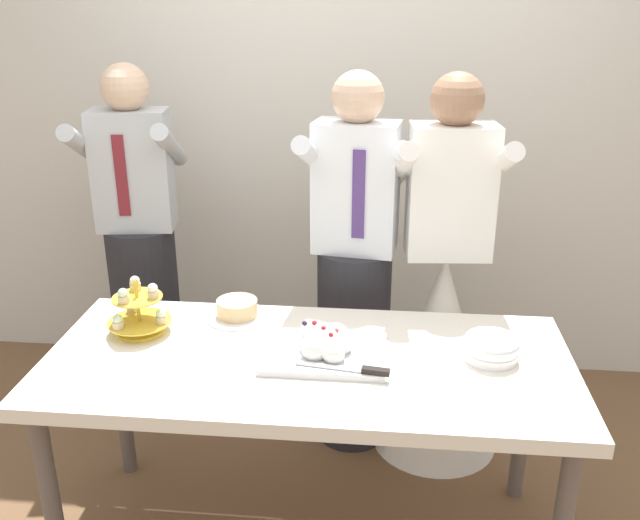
{
  "coord_description": "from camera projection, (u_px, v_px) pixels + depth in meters",
  "views": [
    {
      "loc": [
        0.24,
        -2.05,
        1.94
      ],
      "look_at": [
        0.03,
        0.15,
        1.07
      ],
      "focal_mm": 38.71,
      "sensor_mm": 36.0,
      "label": 1
    }
  ],
  "objects": [
    {
      "name": "rear_wall",
      "position": [
        339.0,
        97.0,
        3.43
      ],
      "size": [
        5.2,
        0.1,
        2.9
      ],
      "primitive_type": "cube",
      "color": "beige",
      "rests_on": "ground_plane"
    },
    {
      "name": "plate_stack",
      "position": [
        491.0,
        349.0,
        2.33
      ],
      "size": [
        0.19,
        0.19,
        0.08
      ],
      "color": "white",
      "rests_on": "dessert_table"
    },
    {
      "name": "cupcake_stand",
      "position": [
        138.0,
        313.0,
        2.49
      ],
      "size": [
        0.23,
        0.23,
        0.21
      ],
      "color": "gold",
      "rests_on": "dessert_table"
    },
    {
      "name": "main_cake_tray",
      "position": [
        325.0,
        346.0,
        2.34
      ],
      "size": [
        0.43,
        0.31,
        0.13
      ],
      "color": "silver",
      "rests_on": "dessert_table"
    },
    {
      "name": "person_groom",
      "position": [
        354.0,
        287.0,
        2.98
      ],
      "size": [
        0.52,
        0.54,
        1.66
      ],
      "color": "#232328",
      "rests_on": "ground_plane"
    },
    {
      "name": "dessert_table",
      "position": [
        308.0,
        376.0,
        2.38
      ],
      "size": [
        1.8,
        0.8,
        0.78
      ],
      "color": "silver",
      "rests_on": "ground_plane"
    },
    {
      "name": "round_cake",
      "position": [
        237.0,
        310.0,
        2.63
      ],
      "size": [
        0.24,
        0.24,
        0.07
      ],
      "color": "white",
      "rests_on": "dessert_table"
    },
    {
      "name": "person_guest",
      "position": [
        142.0,
        262.0,
        3.26
      ],
      "size": [
        0.52,
        0.54,
        1.66
      ],
      "color": "#232328",
      "rests_on": "ground_plane"
    },
    {
      "name": "person_bride",
      "position": [
        441.0,
        327.0,
        2.98
      ],
      "size": [
        0.56,
        0.56,
        1.66
      ],
      "color": "white",
      "rests_on": "ground_plane"
    }
  ]
}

